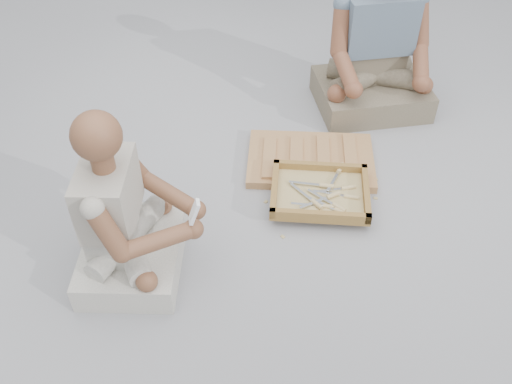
{
  "coord_description": "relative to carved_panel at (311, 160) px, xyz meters",
  "views": [
    {
      "loc": [
        -0.11,
        -1.62,
        1.95
      ],
      "look_at": [
        -0.01,
        0.13,
        0.3
      ],
      "focal_mm": 40.0,
      "sensor_mm": 36.0,
      "label": 1
    }
  ],
  "objects": [
    {
      "name": "craftsman",
      "position": [
        -0.86,
        -0.64,
        0.25
      ],
      "size": [
        0.56,
        0.55,
        0.81
      ],
      "rotation": [
        0.0,
        0.0,
        -1.65
      ],
      "color": "beige",
      "rests_on": "ground"
    },
    {
      "name": "wood_chip_1",
      "position": [
        0.05,
        -0.11,
        -0.02
      ],
      "size": [
        0.02,
        0.02,
        0.0
      ],
      "primitive_type": "cube",
      "rotation": [
        0.0,
        0.0,
        2.97
      ],
      "color": "tan",
      "rests_on": "ground"
    },
    {
      "name": "chisel_2",
      "position": [
        0.13,
        -0.33,
        0.05
      ],
      "size": [
        0.22,
        0.08,
        0.02
      ],
      "rotation": [
        0.0,
        0.0,
        -0.31
      ],
      "color": "white",
      "rests_on": "tool_tray"
    },
    {
      "name": "wood_chip_9",
      "position": [
        -0.26,
        -0.28,
        -0.02
      ],
      "size": [
        0.02,
        0.02,
        0.0
      ],
      "primitive_type": "cube",
      "rotation": [
        0.0,
        0.0,
        0.97
      ],
      "color": "tan",
      "rests_on": "ground"
    },
    {
      "name": "carved_panel",
      "position": [
        0.0,
        0.0,
        0.0
      ],
      "size": [
        0.7,
        0.51,
        0.04
      ],
      "primitive_type": "cube",
      "rotation": [
        0.0,
        0.0,
        -0.12
      ],
      "color": "olive",
      "rests_on": "ground"
    },
    {
      "name": "wood_chip_7",
      "position": [
        0.09,
        -0.38,
        -0.02
      ],
      "size": [
        0.02,
        0.02,
        0.0
      ],
      "primitive_type": "cube",
      "rotation": [
        0.0,
        0.0,
        0.54
      ],
      "color": "tan",
      "rests_on": "ground"
    },
    {
      "name": "wood_chip_5",
      "position": [
        0.29,
        -0.29,
        -0.02
      ],
      "size": [
        0.02,
        0.02,
        0.0
      ],
      "primitive_type": "cube",
      "rotation": [
        0.0,
        0.0,
        2.9
      ],
      "color": "tan",
      "rests_on": "ground"
    },
    {
      "name": "wood_chip_6",
      "position": [
        -0.14,
        -0.25,
        -0.02
      ],
      "size": [
        0.02,
        0.02,
        0.0
      ],
      "primitive_type": "cube",
      "rotation": [
        0.0,
        0.0,
        2.05
      ],
      "color": "tan",
      "rests_on": "ground"
    },
    {
      "name": "wood_chip_8",
      "position": [
        -0.26,
        -0.06,
        -0.02
      ],
      "size": [
        0.02,
        0.02,
        0.0
      ],
      "primitive_type": "cube",
      "rotation": [
        0.0,
        0.0,
        0.31
      ],
      "color": "tan",
      "rests_on": "ground"
    },
    {
      "name": "wood_chip_3",
      "position": [
        -0.33,
        -0.04,
        -0.02
      ],
      "size": [
        0.02,
        0.02,
        0.0
      ],
      "primitive_type": "cube",
      "rotation": [
        0.0,
        0.0,
        1.39
      ],
      "color": "tan",
      "rests_on": "ground"
    },
    {
      "name": "tool_tray",
      "position": [
        0.0,
        -0.3,
        0.04
      ],
      "size": [
        0.51,
        0.43,
        0.06
      ],
      "rotation": [
        0.0,
        0.0,
        -0.14
      ],
      "color": "brown",
      "rests_on": "carved_panel"
    },
    {
      "name": "chisel_7",
      "position": [
        0.12,
        -0.15,
        0.06
      ],
      "size": [
        0.12,
        0.2,
        0.02
      ],
      "rotation": [
        0.0,
        0.0,
        1.07
      ],
      "color": "white",
      "rests_on": "tool_tray"
    },
    {
      "name": "chisel_0",
      "position": [
        0.06,
        -0.4,
        0.05
      ],
      "size": [
        0.17,
        0.17,
        0.02
      ],
      "rotation": [
        0.0,
        0.0,
        -0.8
      ],
      "color": "white",
      "rests_on": "tool_tray"
    },
    {
      "name": "wood_chip_0",
      "position": [
        -0.19,
        -0.51,
        -0.02
      ],
      "size": [
        0.02,
        0.02,
        0.0
      ],
      "primitive_type": "cube",
      "rotation": [
        0.0,
        0.0,
        2.15
      ],
      "color": "tan",
      "rests_on": "ground"
    },
    {
      "name": "mobile_phone",
      "position": [
        -0.57,
        -0.72,
        0.37
      ],
      "size": [
        0.06,
        0.05,
        0.11
      ],
      "rotation": [
        -0.35,
        0.0,
        -1.44
      ],
      "color": "white",
      "rests_on": "craftsman"
    },
    {
      "name": "companion",
      "position": [
        0.42,
        0.53,
        0.3
      ],
      "size": [
        0.66,
        0.56,
        0.96
      ],
      "rotation": [
        0.0,
        0.0,
        3.25
      ],
      "color": "#746853",
      "rests_on": "ground"
    },
    {
      "name": "chisel_4",
      "position": [
        0.04,
        -0.34,
        0.05
      ],
      "size": [
        0.21,
        0.11,
        0.02
      ],
      "rotation": [
        0.0,
        0.0,
        0.43
      ],
      "color": "white",
      "rests_on": "tool_tray"
    },
    {
      "name": "chisel_3",
      "position": [
        0.02,
        -0.39,
        0.05
      ],
      "size": [
        0.22,
        0.06,
        0.02
      ],
      "rotation": [
        0.0,
        0.0,
        -0.19
      ],
      "color": "white",
      "rests_on": "tool_tray"
    },
    {
      "name": "chisel_5",
      "position": [
        0.02,
        -0.26,
        0.06
      ],
      "size": [
        0.22,
        0.07,
        0.02
      ],
      "rotation": [
        0.0,
        0.0,
        -0.22
      ],
      "color": "white",
      "rests_on": "tool_tray"
    },
    {
      "name": "chisel_1",
      "position": [
        0.13,
        -0.28,
        0.05
      ],
      "size": [
        0.22,
        0.04,
        0.02
      ],
      "rotation": [
        0.0,
        0.0,
        0.12
      ],
      "color": "white",
      "rests_on": "tool_tray"
    },
    {
      "name": "wood_chip_4",
      "position": [
        0.32,
        -0.15,
        -0.02
      ],
      "size": [
        0.02,
        0.02,
        0.0
      ],
      "primitive_type": "cube",
      "rotation": [
        0.0,
        0.0,
        3.06
      ],
      "color": "tan",
      "rests_on": "ground"
    },
    {
      "name": "chisel_6",
      "position": [
        0.07,
        -0.43,
        0.05
      ],
      "size": [
        0.18,
        0.15,
        0.02
      ],
      "rotation": [
        0.0,
        0.0,
        -0.67
      ],
      "color": "white",
      "rests_on": "tool_tray"
    },
    {
      "name": "wood_chip_2",
      "position": [
        0.11,
        -0.03,
        -0.02
      ],
      "size": [
        0.02,
        0.02,
        0.0
      ],
      "primitive_type": "cube",
      "rotation": [
        0.0,
        0.0,
        2.34
      ],
      "color": "tan",
      "rests_on": "ground"
    },
    {
      "name": "chisel_8",
      "position": [
        -0.04,
        -0.37,
        0.05
      ],
      "size": [
        0.14,
        0.19,
        0.02
      ],
      "rotation": [
        0.0,
        0.0,
        -0.96
      ],
      "color": "white",
      "rests_on": "tool_tray"
    },
    {
      "name": "ground",
      "position": [
        -0.3,
        -0.65,
        -0.02
      ],
      "size": [
        60.0,
        60.0,
        0.0
      ],
      "primitive_type": "plane",
      "color": "#A2A3A8",
      "rests_on": "ground"
    }
  ]
}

